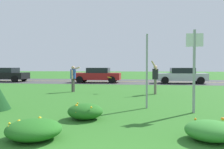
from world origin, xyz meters
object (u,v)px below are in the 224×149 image
(car_red_center_right, at_px, (98,75))
(person_thrower_blue_shirt, at_px, (73,76))
(sign_post_by_roadside, at_px, (194,63))
(frisbee_orange, at_px, (110,77))
(sign_post_near_path, at_px, (147,71))
(car_black_rightmost, at_px, (6,75))
(car_silver_center_left, at_px, (181,75))
(person_catcher_dark_shirt, at_px, (155,77))

(car_red_center_right, bearing_deg, person_thrower_blue_shirt, -89.13)
(sign_post_by_roadside, bearing_deg, frisbee_orange, 124.32)
(sign_post_near_path, bearing_deg, sign_post_by_roadside, -23.44)
(car_red_center_right, xyz_separation_m, car_black_rightmost, (-9.72, 0.00, 0.00))
(sign_post_near_path, relative_size, car_silver_center_left, 0.62)
(sign_post_near_path, xyz_separation_m, car_black_rightmost, (-14.28, 13.31, -0.66))
(person_thrower_blue_shirt, relative_size, frisbee_orange, 5.91)
(sign_post_near_path, xyz_separation_m, car_red_center_right, (-4.56, 13.31, -0.66))
(sign_post_by_roadside, xyz_separation_m, person_thrower_blue_shirt, (-6.01, 5.68, -0.73))
(sign_post_near_path, height_order, car_black_rightmost, sign_post_near_path)
(person_catcher_dark_shirt, bearing_deg, sign_post_near_path, -96.90)
(sign_post_near_path, height_order, frisbee_orange, sign_post_near_path)
(car_silver_center_left, distance_m, car_black_rightmost, 17.68)
(frisbee_orange, bearing_deg, car_red_center_right, 105.90)
(person_catcher_dark_shirt, xyz_separation_m, car_black_rightmost, (-14.83, 8.80, -0.25))
(person_catcher_dark_shirt, distance_m, car_silver_center_left, 9.25)
(sign_post_by_roadside, height_order, person_catcher_dark_shirt, sign_post_by_roadside)
(frisbee_orange, bearing_deg, sign_post_by_roadside, -55.68)
(person_thrower_blue_shirt, height_order, car_silver_center_left, person_thrower_blue_shirt)
(sign_post_by_roadside, bearing_deg, sign_post_near_path, 156.56)
(sign_post_by_roadside, distance_m, person_thrower_blue_shirt, 8.30)
(frisbee_orange, relative_size, car_red_center_right, 0.06)
(person_catcher_dark_shirt, relative_size, car_red_center_right, 0.43)
(sign_post_by_roadside, relative_size, car_red_center_right, 0.63)
(sign_post_near_path, distance_m, person_catcher_dark_shirt, 4.57)
(person_catcher_dark_shirt, xyz_separation_m, car_red_center_right, (-5.11, 8.80, -0.25))
(car_black_rightmost, bearing_deg, frisbee_orange, -35.24)
(car_black_rightmost, bearing_deg, car_silver_center_left, 0.00)
(frisbee_orange, bearing_deg, car_silver_center_left, 57.32)
(frisbee_orange, height_order, car_black_rightmost, car_black_rightmost)
(sign_post_by_roadside, bearing_deg, car_red_center_right, 113.67)
(person_catcher_dark_shirt, relative_size, car_black_rightmost, 0.43)
(person_thrower_blue_shirt, relative_size, car_silver_center_left, 0.36)
(person_catcher_dark_shirt, bearing_deg, car_silver_center_left, 72.04)
(sign_post_near_path, height_order, person_catcher_dark_shirt, sign_post_near_path)
(frisbee_orange, bearing_deg, person_thrower_blue_shirt, 173.05)
(car_black_rightmost, bearing_deg, car_red_center_right, 0.00)
(sign_post_near_path, bearing_deg, frisbee_orange, 114.15)
(sign_post_by_roadside, height_order, person_thrower_blue_shirt, sign_post_by_roadside)
(person_thrower_blue_shirt, bearing_deg, sign_post_near_path, -48.42)
(person_catcher_dark_shirt, height_order, frisbee_orange, person_catcher_dark_shirt)
(car_black_rightmost, bearing_deg, person_thrower_blue_shirt, -40.18)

